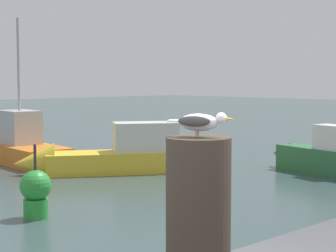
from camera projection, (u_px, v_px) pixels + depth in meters
name	position (u px, v px, depth m)	size (l,w,h in m)	color
mooring_post	(198.00, 217.00, 3.45)	(0.38, 0.38, 0.92)	#382D23
seagull	(200.00, 122.00, 3.40)	(0.21, 0.37, 0.14)	#C66C60
boat_green	(323.00, 158.00, 15.49)	(1.48, 3.77, 1.31)	#2D6B3D
boat_orange	(6.00, 145.00, 18.57)	(1.90, 5.78, 4.57)	orange
boat_yellow	(116.00, 156.00, 15.83)	(5.19, 3.85, 1.54)	yellow
channel_buoy	(36.00, 192.00, 10.64)	(0.56, 0.56, 1.33)	green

